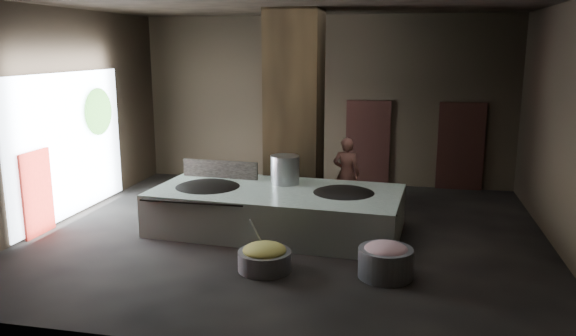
% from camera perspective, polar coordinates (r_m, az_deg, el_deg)
% --- Properties ---
extents(floor, '(10.00, 9.00, 0.10)m').
position_cam_1_polar(floor, '(11.40, 0.22, -6.88)').
color(floor, black).
rests_on(floor, ground).
extents(back_wall, '(10.00, 0.10, 4.50)m').
position_cam_1_polar(back_wall, '(15.32, 3.76, 6.84)').
color(back_wall, black).
rests_on(back_wall, ground).
extents(front_wall, '(10.00, 0.10, 4.50)m').
position_cam_1_polar(front_wall, '(6.55, -7.97, -0.54)').
color(front_wall, black).
rests_on(front_wall, ground).
extents(left_wall, '(0.10, 9.00, 4.50)m').
position_cam_1_polar(left_wall, '(12.88, -22.41, 4.92)').
color(left_wall, black).
rests_on(left_wall, ground).
extents(right_wall, '(0.10, 9.00, 4.50)m').
position_cam_1_polar(right_wall, '(11.01, 26.95, 3.42)').
color(right_wall, black).
rests_on(right_wall, ground).
extents(pillar, '(1.20, 1.20, 4.50)m').
position_cam_1_polar(pillar, '(12.78, 0.67, 5.79)').
color(pillar, black).
rests_on(pillar, ground).
extents(hearth_platform, '(5.10, 2.69, 0.86)m').
position_cam_1_polar(hearth_platform, '(11.44, -1.15, -4.29)').
color(hearth_platform, silver).
rests_on(hearth_platform, ground).
extents(platform_cap, '(4.84, 2.33, 0.03)m').
position_cam_1_polar(platform_cap, '(11.34, -1.15, -2.42)').
color(platform_cap, black).
rests_on(platform_cap, hearth_platform).
extents(wok_left, '(1.56, 1.56, 0.43)m').
position_cam_1_polar(wok_left, '(11.72, -8.13, -2.39)').
color(wok_left, black).
rests_on(wok_left, hearth_platform).
extents(wok_left_rim, '(1.59, 1.59, 0.05)m').
position_cam_1_polar(wok_left_rim, '(11.70, -8.14, -2.06)').
color(wok_left_rim, black).
rests_on(wok_left_rim, hearth_platform).
extents(wok_right, '(1.45, 1.45, 0.41)m').
position_cam_1_polar(wok_right, '(11.18, 5.66, -3.04)').
color(wok_right, black).
rests_on(wok_right, hearth_platform).
extents(wok_right_rim, '(1.49, 1.49, 0.05)m').
position_cam_1_polar(wok_right_rim, '(11.17, 5.67, -2.69)').
color(wok_right_rim, black).
rests_on(wok_right_rim, hearth_platform).
extents(stock_pot, '(0.60, 0.60, 0.65)m').
position_cam_1_polar(stock_pot, '(11.78, -0.31, -0.29)').
color(stock_pot, '#A4A7AB').
rests_on(stock_pot, hearth_platform).
extents(splash_guard, '(1.72, 0.18, 0.43)m').
position_cam_1_polar(splash_guard, '(12.39, -6.91, -0.23)').
color(splash_guard, black).
rests_on(splash_guard, hearth_platform).
extents(cook, '(0.63, 0.42, 1.67)m').
position_cam_1_polar(cook, '(12.92, 5.95, -0.57)').
color(cook, '#9B5D4F').
rests_on(cook, ground).
extents(veg_basin, '(1.08, 1.08, 0.33)m').
position_cam_1_polar(veg_basin, '(9.56, -2.39, -9.37)').
color(veg_basin, slate).
rests_on(veg_basin, ground).
extents(veg_fill, '(0.74, 0.74, 0.23)m').
position_cam_1_polar(veg_fill, '(9.50, -2.40, -8.33)').
color(veg_fill, '#789849').
rests_on(veg_fill, veg_basin).
extents(ladle, '(0.24, 0.30, 0.64)m').
position_cam_1_polar(ladle, '(9.60, -3.06, -6.84)').
color(ladle, '#A4A7AB').
rests_on(ladle, veg_basin).
extents(meat_basin, '(1.09, 1.09, 0.49)m').
position_cam_1_polar(meat_basin, '(9.39, 9.87, -9.46)').
color(meat_basin, slate).
rests_on(meat_basin, ground).
extents(meat_fill, '(0.74, 0.74, 0.28)m').
position_cam_1_polar(meat_fill, '(9.31, 9.92, -8.28)').
color(meat_fill, '#B86E7E').
rests_on(meat_fill, meat_basin).
extents(doorway_near, '(1.18, 0.08, 2.38)m').
position_cam_1_polar(doorway_near, '(15.25, 8.11, 2.35)').
color(doorway_near, black).
rests_on(doorway_near, ground).
extents(doorway_near_glow, '(0.90, 0.04, 2.12)m').
position_cam_1_polar(doorway_near_glow, '(15.43, 8.81, 2.26)').
color(doorway_near_glow, '#8C6647').
rests_on(doorway_near_glow, ground).
extents(doorway_far, '(1.18, 0.08, 2.38)m').
position_cam_1_polar(doorway_far, '(15.28, 17.12, 1.95)').
color(doorway_far, black).
rests_on(doorway_far, ground).
extents(doorway_far_glow, '(0.79, 0.04, 1.87)m').
position_cam_1_polar(doorway_far_glow, '(15.30, 17.11, 1.77)').
color(doorway_far_glow, '#8C6647').
rests_on(doorway_far_glow, ground).
extents(left_opening, '(0.04, 4.20, 3.10)m').
position_cam_1_polar(left_opening, '(13.08, -21.33, 2.22)').
color(left_opening, white).
rests_on(left_opening, ground).
extents(pavilion_sliver, '(0.05, 0.90, 1.70)m').
position_cam_1_polar(pavilion_sliver, '(12.14, -24.11, -2.35)').
color(pavilion_sliver, maroon).
rests_on(pavilion_sliver, ground).
extents(tree_silhouette, '(0.28, 1.10, 1.10)m').
position_cam_1_polar(tree_silhouette, '(13.87, -18.70, 5.45)').
color(tree_silhouette, '#194714').
rests_on(tree_silhouette, left_opening).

